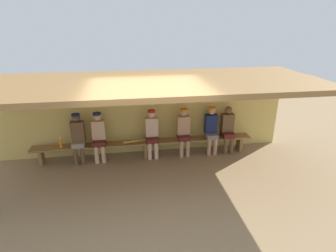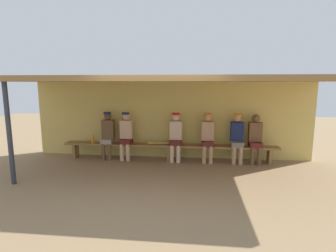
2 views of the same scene
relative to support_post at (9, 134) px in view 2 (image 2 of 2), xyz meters
The scene contains 13 objects.
ground_plane 3.40m from the support_post, ahead, with size 24.00×24.00×0.00m, color #937754.
back_wall 4.07m from the support_post, 38.82° to the left, with size 8.00×0.20×2.20m, color #D8BC60.
dugout_roof 3.60m from the support_post, 21.52° to the left, with size 8.00×2.80×0.12m, color olive.
support_post is the anchor object (origin of this frame).
bench 3.87m from the support_post, 33.53° to the left, with size 6.00×0.36×0.46m.
player_in_red 2.56m from the support_post, 56.10° to the left, with size 0.34×0.42×1.34m.
player_leftmost 4.75m from the support_post, 26.35° to the left, with size 0.34×0.42×1.34m.
player_shirtless_tan 2.89m from the support_post, 47.20° to the left, with size 0.34×0.42×1.34m.
player_middle 3.98m from the support_post, 32.01° to the left, with size 0.34×0.42×1.34m.
player_rightmost 5.92m from the support_post, 20.84° to the left, with size 0.34×0.42×1.34m.
player_near_post 5.47m from the support_post, 22.66° to the left, with size 0.34×0.42×1.34m.
water_bottle_orange 2.33m from the support_post, 64.90° to the left, with size 0.08×0.08×0.27m.
baseball_bat 3.71m from the support_post, 35.03° to the left, with size 0.07×0.07×0.84m, color #B28C33.
Camera 2 is at (0.75, -5.59, 2.17)m, focal length 28.06 mm.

